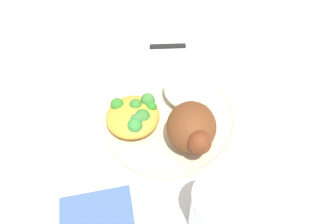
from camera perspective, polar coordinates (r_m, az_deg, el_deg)
ground_plane at (r=0.61m, az=0.00°, el=-1.37°), size 2.00×2.00×0.00m
plate at (r=0.60m, az=0.00°, el=-0.97°), size 0.25×0.25×0.01m
roasted_chicken at (r=0.54m, az=4.20°, el=-2.78°), size 0.10×0.08×0.07m
rice_pile at (r=0.62m, az=3.59°, el=4.08°), size 0.10×0.09×0.03m
mac_cheese_with_broccoli at (r=0.58m, az=-5.90°, el=-0.61°), size 0.09×0.09×0.04m
fork at (r=0.73m, az=2.06°, el=10.03°), size 0.03×0.14×0.01m
knife at (r=0.75m, az=2.97°, el=11.47°), size 0.04×0.19×0.01m
water_glass at (r=0.48m, az=8.04°, el=-16.32°), size 0.07×0.07×0.09m
napkin at (r=0.53m, az=-12.23°, el=-18.11°), size 0.12×0.13×0.00m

